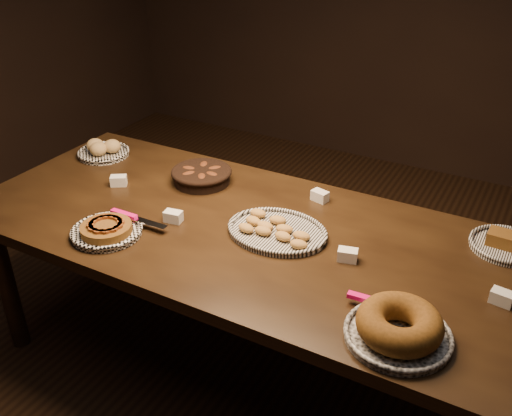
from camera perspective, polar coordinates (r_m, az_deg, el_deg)
The scene contains 9 objects.
ground at distance 2.69m, azimuth -0.09°, elevation -15.98°, with size 5.00×5.00×0.00m, color black.
buffet_table at distance 2.26m, azimuth -0.10°, elevation -3.86°, with size 2.40×1.00×0.75m.
apple_tart_plate at distance 2.26m, azimuth -14.68°, elevation -2.12°, with size 0.33×0.27×0.05m.
madeleine_platter at distance 2.19m, azimuth 2.02°, elevation -2.26°, with size 0.39×0.32×0.05m.
bundt_cake_plate at distance 1.76m, azimuth 14.08°, elevation -11.48°, with size 0.36×0.33×0.10m.
croissant_basket at distance 2.58m, azimuth -5.46°, elevation 3.35°, with size 0.29×0.29×0.07m.
bread_roll_plate at distance 2.94m, azimuth -15.07°, elevation 5.62°, with size 0.25×0.25×0.08m.
loaf_plate at distance 2.30m, azimuth 23.75°, elevation -3.31°, with size 0.27×0.27×0.06m.
tent_cards at distance 2.22m, azimuth 2.28°, elevation -1.62°, with size 1.71×0.50×0.04m.
Camera 1 is at (0.92, -1.65, 1.92)m, focal length 40.00 mm.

